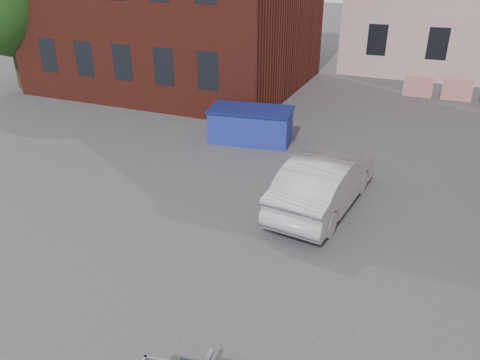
% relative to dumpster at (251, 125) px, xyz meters
% --- Properties ---
extents(ground, '(120.00, 120.00, 0.00)m').
position_rel_dumpster_xyz_m(ground, '(2.58, -6.50, -0.61)').
color(ground, '#38383A').
rests_on(ground, ground).
extents(barriers, '(4.70, 0.18, 1.00)m').
position_rel_dumpster_xyz_m(barriers, '(6.78, 8.50, -0.11)').
color(barriers, red).
rests_on(barriers, ground).
extents(dumpster, '(3.09, 1.91, 1.22)m').
position_rel_dumpster_xyz_m(dumpster, '(0.00, 0.00, 0.00)').
color(dumpster, '#2232A2').
rests_on(dumpster, ground).
extents(silver_car, '(2.03, 4.56, 1.45)m').
position_rel_dumpster_xyz_m(silver_car, '(3.57, -3.79, 0.11)').
color(silver_car, '#999CA0').
rests_on(silver_car, ground).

